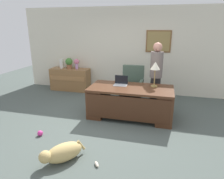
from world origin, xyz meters
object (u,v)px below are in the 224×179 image
dog_lying (62,153)px  dog_toy_ball (40,133)px  vase_with_flowers (77,63)px  vase_empty (62,64)px  potted_plant (69,63)px  desk (130,101)px  credenza (70,79)px  person_standing (156,75)px  laptop (121,83)px  desk_lamp (155,67)px  dog_toy_bone (97,164)px  armchair (132,87)px

dog_lying → dog_toy_ball: bearing=142.9°
vase_with_flowers → vase_empty: 0.55m
dog_lying → potted_plant: bearing=113.7°
desk → credenza: 2.89m
vase_empty → potted_plant: bearing=0.0°
person_standing → potted_plant: (-2.90, 0.85, 0.05)m
laptop → potted_plant: potted_plant is taller
desk_lamp → dog_toy_bone: desk_lamp is taller
laptop → dog_toy_bone: size_ratio=2.26×
desk_lamp → person_standing: bearing=89.5°
dog_toy_ball → credenza: bearing=104.1°
dog_lying → credenza: bearing=113.5°
laptop → vase_empty: 2.81m
vase_empty → potted_plant: size_ratio=0.88×
vase_with_flowers → potted_plant: size_ratio=0.93×
armchair → dog_toy_ball: size_ratio=9.68×
desk → dog_lying: desk is taller
desk → armchair: size_ratio=1.84×
dog_lying → potted_plant: 4.05m
credenza → person_standing: size_ratio=0.76×
credenza → armchair: armchair is taller
dog_lying → vase_with_flowers: 3.95m
desk → laptop: (-0.28, 0.18, 0.39)m
dog_toy_ball → dog_toy_bone: bearing=-22.9°
desk → dog_lying: 2.13m
vase_with_flowers → credenza: bearing=-179.7°
armchair → dog_lying: bearing=-102.7°
person_standing → potted_plant: bearing=163.7°
armchair → dog_lying: size_ratio=1.58×
desk → dog_toy_bone: (-0.20, -1.94, -0.38)m
armchair → laptop: (-0.16, -0.79, 0.32)m
vase_with_flowers → dog_toy_ball: bearing=-80.6°
person_standing → armchair: bearing=167.3°
person_standing → desk_lamp: (-0.01, -0.60, 0.31)m
person_standing → laptop: bearing=-141.0°
dog_lying → potted_plant: (-1.59, 3.64, 0.78)m
person_standing → laptop: person_standing is taller
credenza → vase_with_flowers: size_ratio=3.91×
credenza → desk_lamp: desk_lamp is taller
person_standing → laptop: 1.04m
vase_empty → dog_toy_ball: (1.05, -3.02, -0.85)m
potted_plant → dog_toy_ball: 3.24m
armchair → potted_plant: 2.41m
credenza → dog_lying: credenza is taller
armchair → dog_toy_bone: armchair is taller
dog_lying → vase_empty: 4.16m
dog_lying → dog_toy_bone: size_ratio=4.73×
vase_empty → dog_lying: bearing=-62.8°
desk → dog_toy_bone: desk is taller
dog_toy_ball → dog_toy_bone: dog_toy_ball is taller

